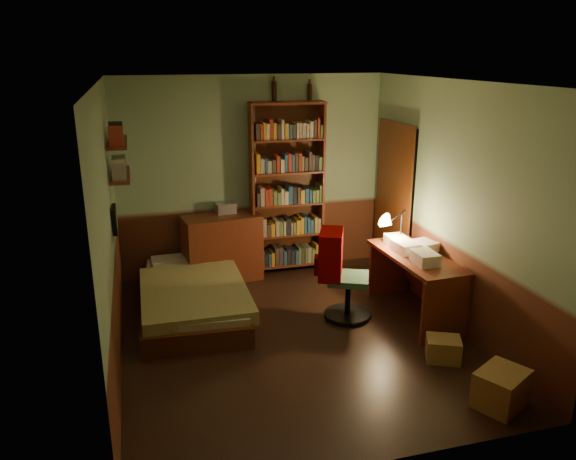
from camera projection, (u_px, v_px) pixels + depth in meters
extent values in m
cube|color=black|center=(294.00, 337.00, 5.92)|extent=(3.50, 4.00, 0.02)
cube|color=silver|center=(295.00, 81.00, 5.13)|extent=(3.50, 4.00, 0.02)
cube|color=gray|center=(253.00, 176.00, 7.37)|extent=(3.50, 0.02, 2.60)
cube|color=gray|center=(108.00, 233.00, 5.08)|extent=(0.02, 4.00, 2.60)
cube|color=gray|center=(454.00, 206.00, 5.97)|extent=(0.02, 4.00, 2.60)
cube|color=gray|center=(379.00, 301.00, 3.68)|extent=(3.50, 0.02, 2.60)
cube|color=black|center=(395.00, 203.00, 7.24)|extent=(0.06, 0.90, 2.00)
cube|color=#421E0B|center=(392.00, 203.00, 7.23)|extent=(0.02, 0.98, 2.08)
cube|color=olive|center=(192.00, 286.00, 6.43)|extent=(1.21, 2.11, 0.61)
cube|color=#5D2413|center=(222.00, 248.00, 7.29)|extent=(1.03, 0.62, 0.87)
cube|color=#B2B2B7|center=(226.00, 208.00, 7.27)|extent=(0.27, 0.22, 0.13)
cube|color=#5D2413|center=(287.00, 190.00, 7.38)|extent=(0.99, 0.35, 2.27)
cylinder|color=black|center=(274.00, 91.00, 7.06)|extent=(0.08, 0.08, 0.24)
cylinder|color=black|center=(310.00, 92.00, 7.19)|extent=(0.06, 0.06, 0.21)
cube|color=#5D2413|center=(414.00, 286.00, 6.29)|extent=(0.62, 1.37, 0.72)
cube|color=silver|center=(425.00, 245.00, 6.34)|extent=(0.24, 0.30, 0.10)
cone|color=black|center=(402.00, 219.00, 6.49)|extent=(0.20, 0.20, 0.59)
cube|color=#356249|center=(349.00, 273.00, 6.17)|extent=(0.69, 0.65, 1.09)
cube|color=#8B0100|center=(336.00, 207.00, 5.75)|extent=(0.36, 0.50, 0.53)
cube|color=#5D2413|center=(120.00, 175.00, 6.03)|extent=(0.20, 0.90, 0.03)
cube|color=#5D2413|center=(117.00, 142.00, 5.92)|extent=(0.20, 0.90, 0.03)
cube|color=black|center=(115.00, 219.00, 5.66)|extent=(0.04, 0.32, 0.26)
cube|color=olive|center=(501.00, 389.00, 4.72)|extent=(0.54, 0.50, 0.32)
cube|color=olive|center=(443.00, 349.00, 5.44)|extent=(0.40, 0.37, 0.23)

